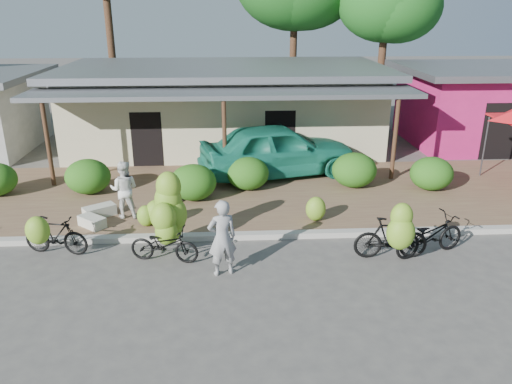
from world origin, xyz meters
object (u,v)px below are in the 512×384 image
(bike_far_right, at_px, (430,235))
(bystander, at_px, (124,189))
(teal_van, at_px, (278,150))
(bike_left, at_px, (52,235))
(sack_far, at_px, (92,222))
(tree_near_right, at_px, (382,0))
(bike_center, at_px, (167,223))
(vendor, at_px, (222,238))
(sack_near, at_px, (100,211))
(bike_right, at_px, (394,235))

(bike_far_right, relative_size, bystander, 1.26)
(bystander, height_order, teal_van, teal_van)
(bike_left, height_order, sack_far, bike_left)
(tree_near_right, bearing_deg, teal_van, -124.96)
(sack_far, distance_m, teal_van, 6.69)
(bike_left, distance_m, bike_far_right, 8.93)
(tree_near_right, distance_m, bike_center, 16.74)
(vendor, distance_m, teal_van, 6.74)
(sack_near, bearing_deg, bike_center, -45.82)
(tree_near_right, xyz_separation_m, bike_left, (-11.37, -13.31, -5.31))
(bike_left, distance_m, bike_right, 7.97)
(tree_near_right, height_order, bike_center, tree_near_right)
(bike_far_right, xyz_separation_m, teal_van, (-3.07, 5.82, 0.52))
(bike_right, distance_m, vendor, 3.94)
(bike_left, relative_size, bike_right, 0.94)
(bike_center, bearing_deg, bike_right, -84.82)
(sack_near, distance_m, teal_van, 6.27)
(sack_near, xyz_separation_m, bystander, (0.75, -0.08, 0.65))
(bike_right, xyz_separation_m, bike_far_right, (0.99, 0.33, -0.19))
(sack_far, bearing_deg, bystander, 38.61)
(sack_far, bearing_deg, tree_near_right, 47.71)
(bike_center, relative_size, bike_right, 1.15)
(bike_center, xyz_separation_m, vendor, (1.30, -0.97, 0.05))
(bike_left, height_order, bystander, bystander)
(vendor, height_order, teal_van, teal_van)
(sack_far, xyz_separation_m, teal_van, (5.31, 4.01, 0.76))
(sack_near, distance_m, vendor, 4.72)
(bike_left, height_order, sack_near, bike_left)
(sack_far, relative_size, bystander, 0.47)
(bike_right, bearing_deg, bike_center, 85.72)
(teal_van, bearing_deg, bike_right, -175.95)
(bike_far_right, distance_m, bystander, 7.99)
(bike_right, bearing_deg, sack_near, 71.55)
(bike_right, relative_size, bike_far_right, 0.87)
(bike_center, distance_m, bike_right, 5.26)
(bystander, bearing_deg, bike_far_right, 166.31)
(bike_far_right, distance_m, teal_van, 6.60)
(sack_far, xyz_separation_m, bystander, (0.78, 0.63, 0.66))
(bike_far_right, bearing_deg, bike_left, 68.17)
(tree_near_right, height_order, sack_far, tree_near_right)
(bike_right, bearing_deg, bystander, 69.97)
(teal_van, bearing_deg, bystander, 112.07)
(bike_left, bearing_deg, bystander, -21.11)
(bike_left, bearing_deg, bike_right, -83.23)
(vendor, height_order, bystander, vendor)
(bike_far_right, xyz_separation_m, sack_far, (-8.38, 1.81, -0.24))
(tree_near_right, xyz_separation_m, bike_center, (-8.66, -13.41, -5.04))
(sack_near, xyz_separation_m, vendor, (3.44, -3.18, 0.61))
(sack_near, bearing_deg, bike_left, -105.17)
(bike_left, relative_size, sack_far, 2.20)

